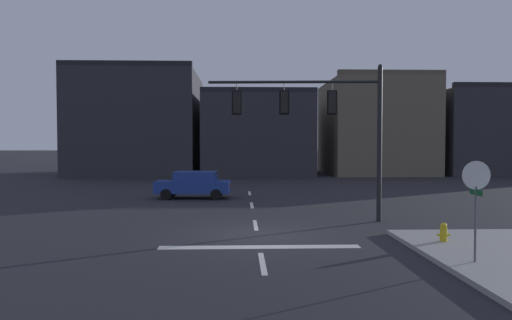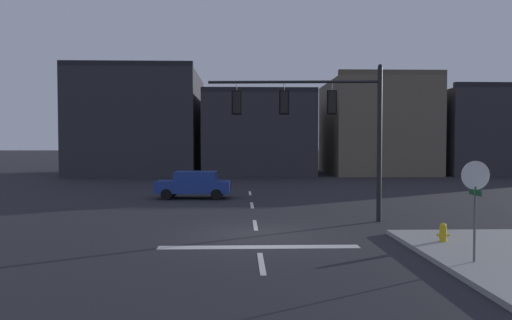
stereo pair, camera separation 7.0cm
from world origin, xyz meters
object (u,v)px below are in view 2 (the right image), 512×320
Objects in this scene: stop_sign at (475,187)px; fire_hydrant at (443,236)px; signal_mast_near_side at (323,115)px; car_lot_nearside at (194,184)px.

fire_hydrant is at bearing 83.64° from stop_sign.
fire_hydrant is (3.05, -4.87, -4.14)m from signal_mast_near_side.
car_lot_nearside is 16.21m from fire_hydrant.
signal_mast_near_side is at bearing 122.04° from fire_hydrant.
stop_sign reaches higher than car_lot_nearside.
car_lot_nearside reaches higher than fire_hydrant.
signal_mast_near_side is 7.08m from fire_hydrant.
car_lot_nearside is (-9.00, 15.85, -1.29)m from stop_sign.
signal_mast_near_side reaches higher than stop_sign.
fire_hydrant is at bearing -57.96° from signal_mast_near_side.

